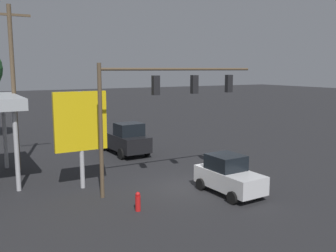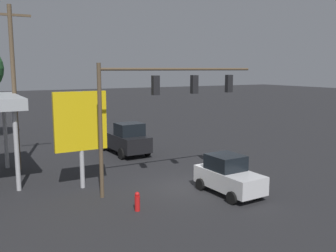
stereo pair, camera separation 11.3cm
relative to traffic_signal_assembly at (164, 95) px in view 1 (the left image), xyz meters
name	(u,v)px [view 1 (the left image)]	position (x,y,z in m)	size (l,w,h in m)	color
ground_plane	(186,187)	(-1.00, 0.63, -4.96)	(200.00, 200.00, 0.00)	#262628
traffic_signal_assembly	(164,95)	(0.00, 0.00, 0.00)	(9.20, 0.43, 6.58)	brown
utility_pole	(13,85)	(6.39, -7.36, 0.37)	(2.40, 0.26, 10.07)	brown
price_sign	(81,124)	(3.91, -1.96, -1.48)	(2.78, 0.27, 5.15)	#B7B7BC
pickup_parked	(125,139)	(-1.27, -8.43, -3.85)	(2.44, 5.28, 2.40)	black
hatchback_crossing	(228,175)	(-2.30, 2.58, -4.01)	(2.10, 3.87, 1.97)	silver
fire_hydrant	(138,202)	(2.73, 2.50, -4.52)	(0.24, 0.24, 0.88)	red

